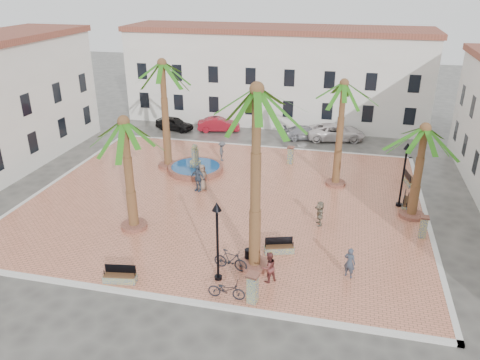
{
  "coord_description": "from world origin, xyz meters",
  "views": [
    {
      "loc": [
        7.58,
        -27.7,
        14.06
      ],
      "look_at": [
        1.0,
        0.0,
        1.6
      ],
      "focal_mm": 35.0,
      "sensor_mm": 36.0,
      "label": 1
    }
  ],
  "objects_px": {
    "palm_ne": "(343,95)",
    "pedestrian_fountain_a": "(202,177)",
    "palm_s": "(257,110)",
    "cyclist_a": "(350,263)",
    "bollard_n": "(291,155)",
    "palm_sw": "(125,136)",
    "car_red": "(219,124)",
    "lamppost_e": "(405,164)",
    "bollard_se": "(253,288)",
    "palm_e": "(423,141)",
    "car_white": "(335,132)",
    "car_black": "(174,124)",
    "car_silver": "(306,133)",
    "litter_bin": "(248,256)",
    "bench_ne": "(409,181)",
    "pedestrian_east": "(320,213)",
    "lamppost_s": "(217,228)",
    "palm_nw": "(163,75)",
    "bench_s": "(120,277)",
    "bollard_e": "(423,227)",
    "bicycle_b": "(231,260)",
    "cyclist_b": "(269,267)",
    "bicycle_a": "(227,290)",
    "pedestrian_fountain_b": "(198,178)",
    "bench_se": "(279,248)",
    "fountain": "(196,167)",
    "pedestrian_north": "(222,151)",
    "bench_e": "(407,203)"
  },
  "relations": [
    {
      "from": "bench_s",
      "to": "bollard_e",
      "type": "xyz_separation_m",
      "value": [
        15.02,
        7.99,
        0.46
      ]
    },
    {
      "from": "bench_ne",
      "to": "pedestrian_fountain_b",
      "type": "xyz_separation_m",
      "value": [
        -14.59,
        -4.68,
        0.71
      ]
    },
    {
      "from": "fountain",
      "to": "bench_e",
      "type": "xyz_separation_m",
      "value": [
        15.39,
        -2.7,
        -0.03
      ]
    },
    {
      "from": "pedestrian_east",
      "to": "cyclist_a",
      "type": "bearing_deg",
      "value": 7.71
    },
    {
      "from": "lamppost_e",
      "to": "pedestrian_north",
      "type": "xyz_separation_m",
      "value": [
        -13.49,
        5.22,
        -2.15
      ]
    },
    {
      "from": "bench_se",
      "to": "bench_e",
      "type": "height_order",
      "value": "bench_e"
    },
    {
      "from": "lamppost_e",
      "to": "car_red",
      "type": "bearing_deg",
      "value": 140.42
    },
    {
      "from": "palm_ne",
      "to": "pedestrian_fountain_a",
      "type": "relative_size",
      "value": 4.1
    },
    {
      "from": "car_white",
      "to": "pedestrian_east",
      "type": "bearing_deg",
      "value": 167.51
    },
    {
      "from": "bollard_e",
      "to": "bollard_se",
      "type": "bearing_deg",
      "value": -136.14
    },
    {
      "from": "bollard_n",
      "to": "bicycle_b",
      "type": "height_order",
      "value": "bollard_n"
    },
    {
      "from": "bicycle_a",
      "to": "cyclist_b",
      "type": "xyz_separation_m",
      "value": [
        1.68,
        1.77,
        0.35
      ]
    },
    {
      "from": "palm_sw",
      "to": "palm_ne",
      "type": "height_order",
      "value": "palm_ne"
    },
    {
      "from": "palm_s",
      "to": "car_red",
      "type": "relative_size",
      "value": 2.35
    },
    {
      "from": "litter_bin",
      "to": "bench_ne",
      "type": "bearing_deg",
      "value": 53.79
    },
    {
      "from": "bench_ne",
      "to": "car_white",
      "type": "distance_m",
      "value": 11.01
    },
    {
      "from": "bench_ne",
      "to": "bicycle_b",
      "type": "height_order",
      "value": "bicycle_b"
    },
    {
      "from": "cyclist_a",
      "to": "bicycle_a",
      "type": "height_order",
      "value": "cyclist_a"
    },
    {
      "from": "bicycle_b",
      "to": "palm_s",
      "type": "bearing_deg",
      "value": -57.02
    },
    {
      "from": "palm_s",
      "to": "bollard_n",
      "type": "distance_m",
      "value": 16.8
    },
    {
      "from": "car_red",
      "to": "cyclist_b",
      "type": "bearing_deg",
      "value": -172.24
    },
    {
      "from": "car_black",
      "to": "car_silver",
      "type": "bearing_deg",
      "value": -75.92
    },
    {
      "from": "bench_ne",
      "to": "bicycle_b",
      "type": "bearing_deg",
      "value": 133.72
    },
    {
      "from": "pedestrian_fountain_a",
      "to": "palm_ne",
      "type": "bearing_deg",
      "value": -24.12
    },
    {
      "from": "palm_s",
      "to": "litter_bin",
      "type": "xyz_separation_m",
      "value": [
        -0.41,
        0.37,
        -8.01
      ]
    },
    {
      "from": "pedestrian_fountain_a",
      "to": "pedestrian_north",
      "type": "distance_m",
      "value": 5.78
    },
    {
      "from": "bollard_n",
      "to": "cyclist_b",
      "type": "relative_size",
      "value": 0.87
    },
    {
      "from": "palm_ne",
      "to": "bench_e",
      "type": "bearing_deg",
      "value": -29.22
    },
    {
      "from": "fountain",
      "to": "car_white",
      "type": "bearing_deg",
      "value": 46.39
    },
    {
      "from": "pedestrian_fountain_b",
      "to": "litter_bin",
      "type": "bearing_deg",
      "value": -38.55
    },
    {
      "from": "palm_nw",
      "to": "pedestrian_east",
      "type": "relative_size",
      "value": 5.46
    },
    {
      "from": "lamppost_s",
      "to": "pedestrian_fountain_a",
      "type": "xyz_separation_m",
      "value": [
        -4.0,
        10.02,
        -1.96
      ]
    },
    {
      "from": "bench_ne",
      "to": "bicycle_b",
      "type": "relative_size",
      "value": 0.97
    },
    {
      "from": "palm_sw",
      "to": "lamppost_s",
      "type": "bearing_deg",
      "value": -31.37
    },
    {
      "from": "lamppost_s",
      "to": "bollard_n",
      "type": "height_order",
      "value": "lamppost_s"
    },
    {
      "from": "palm_s",
      "to": "cyclist_a",
      "type": "height_order",
      "value": "palm_s"
    },
    {
      "from": "bench_ne",
      "to": "bicycle_b",
      "type": "xyz_separation_m",
      "value": [
        -9.96,
        -13.48,
        0.3
      ]
    },
    {
      "from": "palm_nw",
      "to": "car_black",
      "type": "bearing_deg",
      "value": 107.95
    },
    {
      "from": "palm_e",
      "to": "cyclist_b",
      "type": "relative_size",
      "value": 3.75
    },
    {
      "from": "palm_ne",
      "to": "pedestrian_north",
      "type": "height_order",
      "value": "palm_ne"
    },
    {
      "from": "bench_e",
      "to": "bollard_se",
      "type": "xyz_separation_m",
      "value": [
        -7.8,
        -11.83,
        0.53
      ]
    },
    {
      "from": "litter_bin",
      "to": "palm_e",
      "type": "bearing_deg",
      "value": 39.6
    },
    {
      "from": "lamppost_e",
      "to": "bollard_se",
      "type": "bearing_deg",
      "value": -121.55
    },
    {
      "from": "palm_e",
      "to": "car_white",
      "type": "bearing_deg",
      "value": 110.42
    },
    {
      "from": "car_black",
      "to": "car_red",
      "type": "height_order",
      "value": "car_red"
    },
    {
      "from": "bench_se",
      "to": "litter_bin",
      "type": "bearing_deg",
      "value": -156.23
    },
    {
      "from": "pedestrian_fountain_b",
      "to": "car_red",
      "type": "distance_m",
      "value": 14.3
    },
    {
      "from": "litter_bin",
      "to": "bollard_se",
      "type": "bearing_deg",
      "value": -74.14
    },
    {
      "from": "palm_s",
      "to": "bollard_e",
      "type": "bearing_deg",
      "value": 30.33
    },
    {
      "from": "palm_nw",
      "to": "bicycle_a",
      "type": "height_order",
      "value": "palm_nw"
    }
  ]
}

